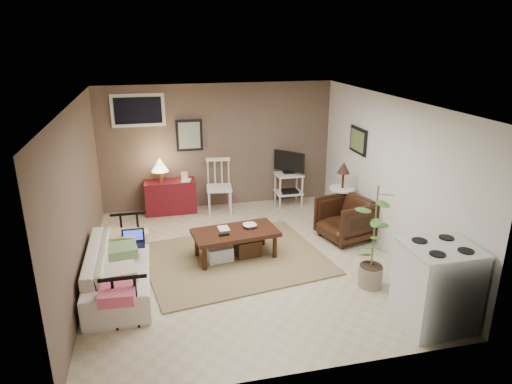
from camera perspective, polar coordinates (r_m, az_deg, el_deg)
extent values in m
plane|color=#C1B293|center=(7.00, -1.35, -8.59)|extent=(5.00, 5.00, 0.00)
cube|color=black|center=(8.76, -8.34, 7.03)|extent=(0.50, 0.03, 0.60)
cube|color=black|center=(8.11, 12.66, 6.31)|extent=(0.03, 0.60, 0.45)
cube|color=silver|center=(8.65, -14.53, 9.84)|extent=(0.96, 0.03, 0.60)
cube|color=olive|center=(7.04, -2.64, -8.31)|extent=(2.92, 2.49, 0.03)
cube|color=#36190E|center=(6.91, -2.60, -5.10)|extent=(1.34, 0.81, 0.06)
cylinder|color=#36190E|center=(6.66, -6.43, -8.29)|extent=(0.07, 0.07, 0.40)
cylinder|color=#36190E|center=(6.97, 2.36, -6.87)|extent=(0.07, 0.07, 0.40)
cylinder|color=#36190E|center=(7.08, -7.43, -6.59)|extent=(0.07, 0.07, 0.40)
cylinder|color=#36190E|center=(7.38, 0.89, -5.34)|extent=(0.07, 0.07, 0.40)
cube|color=black|center=(6.74, -4.03, -5.33)|extent=(0.16, 0.07, 0.02)
cube|color=#442E18|center=(7.08, -1.10, -6.91)|extent=(0.41, 0.36, 0.27)
cube|color=silver|center=(6.97, -4.64, -7.62)|extent=(0.41, 0.36, 0.23)
imported|color=beige|center=(6.42, -16.81, -8.17)|extent=(0.59, 2.03, 0.79)
cube|color=black|center=(6.65, -15.05, -6.45)|extent=(0.31, 0.21, 0.02)
cube|color=black|center=(6.70, -15.11, -5.22)|extent=(0.31, 0.02, 0.20)
cube|color=blue|center=(6.70, -15.11, -5.25)|extent=(0.26, 0.00, 0.16)
cube|color=maroon|center=(8.87, -10.64, -0.56)|extent=(0.95, 0.42, 0.63)
cylinder|color=#B87F46|center=(8.69, -11.83, 1.90)|extent=(0.11, 0.11, 0.21)
cone|color=#FFECB7|center=(8.63, -11.94, 3.37)|extent=(0.32, 0.32, 0.25)
cube|color=tan|center=(8.78, -8.94, 2.03)|extent=(0.13, 0.02, 0.16)
cube|color=silver|center=(8.69, -4.62, 0.49)|extent=(0.51, 0.51, 0.04)
cylinder|color=silver|center=(8.58, -5.85, -1.59)|extent=(0.04, 0.04, 0.47)
cylinder|color=silver|center=(8.60, -3.20, -1.49)|extent=(0.04, 0.04, 0.47)
cylinder|color=silver|center=(8.96, -5.91, -0.70)|extent=(0.04, 0.04, 0.47)
cylinder|color=silver|center=(8.97, -3.36, -0.60)|extent=(0.04, 0.04, 0.47)
cube|color=silver|center=(8.75, -4.77, 4.09)|extent=(0.47, 0.10, 0.07)
cube|color=silver|center=(9.02, 4.13, 2.22)|extent=(0.52, 0.42, 0.04)
cube|color=silver|center=(9.14, 4.08, -0.04)|extent=(0.52, 0.42, 0.03)
cylinder|color=silver|center=(8.89, 3.03, -0.11)|extent=(0.03, 0.03, 0.66)
cylinder|color=silver|center=(9.02, 5.79, 0.10)|extent=(0.03, 0.03, 0.66)
cylinder|color=silver|center=(9.22, 2.42, 0.60)|extent=(0.03, 0.03, 0.66)
cylinder|color=silver|center=(9.34, 5.09, 0.80)|extent=(0.03, 0.03, 0.66)
cube|color=black|center=(9.01, 4.14, 2.51)|extent=(0.24, 0.13, 0.03)
cube|color=black|center=(8.95, 4.17, 3.83)|extent=(0.48, 0.51, 0.40)
cube|color=#DFA057|center=(8.95, 4.17, 3.83)|extent=(0.39, 0.42, 0.32)
cube|color=black|center=(9.09, 4.17, -0.02)|extent=(0.33, 0.24, 0.09)
cylinder|color=silver|center=(8.36, 10.46, -4.01)|extent=(0.31, 0.31, 0.03)
cylinder|color=silver|center=(8.23, 10.59, -1.86)|extent=(0.06, 0.06, 0.66)
cylinder|color=silver|center=(8.12, 10.74, 0.40)|extent=(0.44, 0.44, 0.03)
cylinder|color=black|center=(8.07, 10.81, 1.51)|extent=(0.04, 0.04, 0.29)
cone|color=#361C16|center=(8.01, 10.91, 3.02)|extent=(0.22, 0.22, 0.20)
imported|color=black|center=(7.70, 11.10, -3.09)|extent=(0.88, 0.92, 0.78)
cylinder|color=gray|center=(6.48, 14.08, -10.14)|extent=(0.33, 0.33, 0.29)
cylinder|color=#4C602D|center=(6.17, 14.61, -4.29)|extent=(0.02, 0.02, 1.14)
cube|color=silver|center=(5.76, 21.59, -10.99)|extent=(0.76, 0.71, 0.98)
cube|color=silver|center=(5.54, 22.22, -6.42)|extent=(0.79, 0.73, 0.03)
cylinder|color=black|center=(5.31, 21.75, -7.22)|extent=(0.17, 0.17, 0.01)
cylinder|color=black|center=(5.50, 24.77, -6.69)|extent=(0.17, 0.17, 0.01)
cylinder|color=black|center=(5.56, 19.76, -5.74)|extent=(0.17, 0.17, 0.01)
cylinder|color=black|center=(5.75, 22.71, -5.29)|extent=(0.17, 0.17, 0.01)
imported|color=#36190E|center=(6.97, -0.79, -3.65)|extent=(0.21, 0.07, 0.21)
imported|color=#36190E|center=(6.90, -4.74, -3.88)|extent=(0.16, 0.03, 0.22)
imported|color=#36190E|center=(8.67, -9.32, 2.10)|extent=(0.17, 0.07, 0.24)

